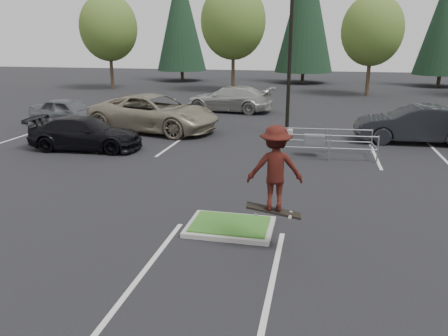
% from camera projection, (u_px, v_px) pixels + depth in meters
% --- Properties ---
extents(ground, '(120.00, 120.00, 0.00)m').
position_uv_depth(ground, '(230.00, 229.00, 11.31)').
color(ground, black).
rests_on(ground, ground).
extents(grass_median, '(2.20, 1.60, 0.16)m').
position_uv_depth(grass_median, '(230.00, 226.00, 11.29)').
color(grass_median, '#98958E').
rests_on(grass_median, ground).
extents(stall_lines, '(22.62, 17.60, 0.01)m').
position_uv_depth(stall_lines, '(227.00, 164.00, 17.23)').
color(stall_lines, beige).
rests_on(stall_lines, ground).
extents(light_pole, '(0.70, 0.60, 10.12)m').
position_uv_depth(light_pole, '(290.00, 43.00, 21.16)').
color(light_pole, '#98958E').
rests_on(light_pole, ground).
extents(decid_a, '(5.44, 5.44, 8.91)m').
position_uv_depth(decid_a, '(109.00, 30.00, 41.56)').
color(decid_a, '#38281C').
rests_on(decid_a, ground).
extents(decid_b, '(5.89, 5.89, 9.64)m').
position_uv_depth(decid_b, '(233.00, 24.00, 39.43)').
color(decid_b, '#38281C').
rests_on(decid_b, ground).
extents(decid_c, '(5.12, 5.12, 8.38)m').
position_uv_depth(decid_c, '(372.00, 33.00, 36.53)').
color(decid_c, '#38281C').
rests_on(decid_c, ground).
extents(conif_a, '(5.72, 5.72, 13.00)m').
position_uv_depth(conif_a, '(181.00, 17.00, 49.64)').
color(conif_a, '#38281C').
rests_on(conif_a, ground).
extents(conif_b, '(6.38, 6.38, 14.50)m').
position_uv_depth(conif_b, '(306.00, 9.00, 47.02)').
color(conif_b, '#38281C').
rests_on(conif_b, ground).
extents(conif_c, '(5.50, 5.50, 12.50)m').
position_uv_depth(conif_c, '(447.00, 17.00, 43.49)').
color(conif_c, '#38281C').
rests_on(conif_c, ground).
extents(cart_corral, '(3.92, 1.68, 1.08)m').
position_uv_depth(cart_corral, '(317.00, 140.00, 18.15)').
color(cart_corral, '#989AA0').
rests_on(cart_corral, ground).
extents(skateboarder, '(1.33, 0.91, 2.09)m').
position_uv_depth(skateboarder, '(275.00, 169.00, 9.56)').
color(skateboarder, black).
rests_on(skateboarder, ground).
extents(car_l_tan, '(7.44, 4.51, 1.93)m').
position_uv_depth(car_l_tan, '(154.00, 113.00, 23.15)').
color(car_l_tan, gray).
rests_on(car_l_tan, ground).
extents(car_l_black, '(5.10, 2.33, 1.45)m').
position_uv_depth(car_l_black, '(85.00, 133.00, 19.31)').
color(car_l_black, black).
rests_on(car_l_black, ground).
extents(car_l_grey, '(5.00, 2.74, 1.61)m').
position_uv_depth(car_l_grey, '(69.00, 113.00, 24.22)').
color(car_l_grey, '#55595E').
rests_on(car_l_grey, ground).
extents(car_r_charc, '(5.45, 2.07, 1.77)m').
position_uv_depth(car_r_charc, '(415.00, 124.00, 20.50)').
color(car_r_charc, black).
rests_on(car_r_charc, ground).
extents(car_far_silver, '(6.10, 3.01, 1.71)m').
position_uv_depth(car_far_silver, '(230.00, 99.00, 29.48)').
color(car_far_silver, '#ACACA7').
rests_on(car_far_silver, ground).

